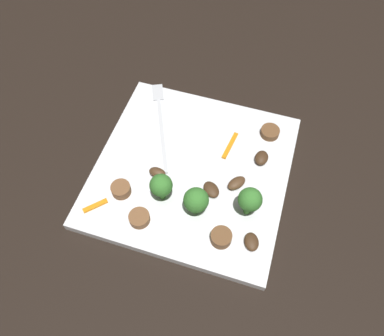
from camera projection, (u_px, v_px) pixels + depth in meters
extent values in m
plane|color=black|center=(192.00, 173.00, 0.58)|extent=(1.40, 1.40, 0.00)
cube|color=white|center=(192.00, 170.00, 0.57)|extent=(0.28, 0.28, 0.01)
cube|color=silver|center=(162.00, 134.00, 0.60)|extent=(0.13, 0.07, 0.00)
cube|color=silver|center=(158.00, 93.00, 0.64)|extent=(0.04, 0.03, 0.00)
cylinder|color=#408630|center=(248.00, 207.00, 0.52)|extent=(0.01, 0.01, 0.03)
sphere|color=#387A2D|center=(250.00, 200.00, 0.50)|extent=(0.03, 0.03, 0.03)
cylinder|color=#408630|center=(196.00, 207.00, 0.52)|extent=(0.01, 0.01, 0.02)
sphere|color=#387A2D|center=(196.00, 200.00, 0.50)|extent=(0.03, 0.03, 0.03)
cylinder|color=#408630|center=(162.00, 193.00, 0.53)|extent=(0.01, 0.01, 0.02)
sphere|color=#387A2D|center=(161.00, 185.00, 0.51)|extent=(0.03, 0.03, 0.03)
cylinder|color=brown|center=(121.00, 189.00, 0.54)|extent=(0.04, 0.04, 0.01)
cylinder|color=brown|center=(139.00, 218.00, 0.52)|extent=(0.04, 0.04, 0.01)
cylinder|color=brown|center=(270.00, 132.00, 0.59)|extent=(0.04, 0.04, 0.01)
cylinder|color=brown|center=(221.00, 237.00, 0.50)|extent=(0.03, 0.03, 0.02)
ellipsoid|color=#422B19|center=(262.00, 158.00, 0.57)|extent=(0.03, 0.02, 0.01)
ellipsoid|color=#422B19|center=(251.00, 242.00, 0.50)|extent=(0.03, 0.03, 0.01)
ellipsoid|color=#4C331E|center=(157.00, 173.00, 0.55)|extent=(0.02, 0.03, 0.01)
ellipsoid|color=#422B19|center=(211.00, 189.00, 0.54)|extent=(0.03, 0.03, 0.01)
ellipsoid|color=#4C331E|center=(237.00, 183.00, 0.55)|extent=(0.03, 0.03, 0.01)
cube|color=orange|center=(230.00, 146.00, 0.59)|extent=(0.05, 0.01, 0.00)
cube|color=orange|center=(95.00, 206.00, 0.53)|extent=(0.03, 0.03, 0.00)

